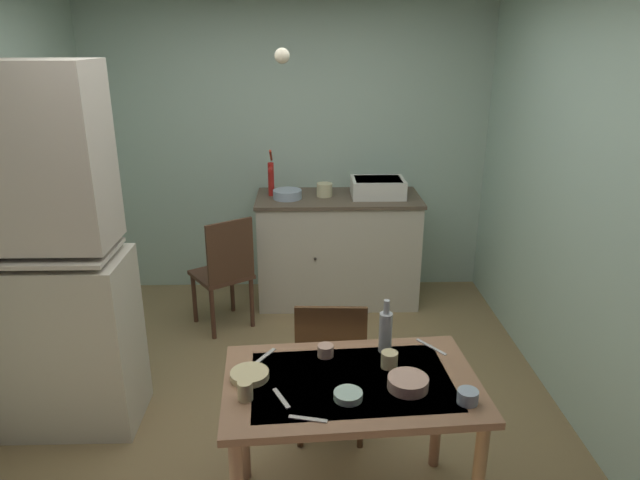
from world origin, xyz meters
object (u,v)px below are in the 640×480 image
(hutch_cabinet, at_px, (49,270))
(sink_basin, at_px, (378,187))
(hand_pump, at_px, (271,176))
(mixing_bowl_counter, at_px, (287,194))
(mug_tall, at_px, (326,351))
(glass_bottle, at_px, (386,331))
(serving_bowl_wide, at_px, (348,395))
(dining_table, at_px, (351,400))
(chair_by_counter, at_px, (225,271))
(chair_far_side, at_px, (331,364))

(hutch_cabinet, distance_m, sink_basin, 2.62)
(hand_pump, bearing_deg, mixing_bowl_counter, -34.71)
(mug_tall, distance_m, glass_bottle, 0.30)
(hand_pump, relative_size, serving_bowl_wide, 3.15)
(sink_basin, bearing_deg, glass_bottle, -95.83)
(mug_tall, bearing_deg, serving_bowl_wide, -76.37)
(sink_basin, distance_m, glass_bottle, 2.20)
(mixing_bowl_counter, height_order, dining_table, mixing_bowl_counter)
(chair_by_counter, bearing_deg, glass_bottle, -58.69)
(dining_table, relative_size, chair_by_counter, 1.28)
(hutch_cabinet, relative_size, mug_tall, 27.08)
(sink_basin, xyz_separation_m, dining_table, (-0.40, -2.43, -0.37))
(mixing_bowl_counter, height_order, glass_bottle, glass_bottle)
(dining_table, bearing_deg, mixing_bowl_counter, 98.36)
(sink_basin, height_order, serving_bowl_wide, sink_basin)
(hutch_cabinet, bearing_deg, mug_tall, -20.45)
(mixing_bowl_counter, relative_size, chair_by_counter, 0.26)
(mug_tall, bearing_deg, sink_basin, 76.98)
(mixing_bowl_counter, distance_m, mug_tall, 2.20)
(hand_pump, distance_m, mixing_bowl_counter, 0.21)
(chair_far_side, bearing_deg, mixing_bowl_counter, 98.94)
(hand_pump, xyz_separation_m, serving_bowl_wide, (0.46, -2.62, -0.34))
(sink_basin, bearing_deg, chair_far_side, -104.31)
(mug_tall, bearing_deg, hand_pump, 99.47)
(hutch_cabinet, xyz_separation_m, chair_far_side, (1.56, -0.19, -0.51))
(hand_pump, xyz_separation_m, glass_bottle, (0.67, -2.23, -0.24))
(dining_table, bearing_deg, serving_bowl_wide, -100.64)
(glass_bottle, bearing_deg, hutch_cabinet, 163.71)
(sink_basin, height_order, chair_far_side, sink_basin)
(sink_basin, xyz_separation_m, mug_tall, (-0.51, -2.22, -0.23))
(serving_bowl_wide, bearing_deg, mug_tall, 103.63)
(hand_pump, height_order, serving_bowl_wide, hand_pump)
(sink_basin, height_order, hand_pump, hand_pump)
(serving_bowl_wide, xyz_separation_m, mug_tall, (-0.08, 0.35, 0.01))
(sink_basin, xyz_separation_m, mixing_bowl_counter, (-0.76, -0.05, -0.04))
(hutch_cabinet, bearing_deg, mixing_bowl_counter, 51.63)
(mixing_bowl_counter, relative_size, glass_bottle, 0.87)
(hutch_cabinet, xyz_separation_m, mixing_bowl_counter, (1.27, 1.61, -0.01))
(sink_basin, height_order, mixing_bowl_counter, sink_basin)
(hutch_cabinet, relative_size, dining_table, 1.77)
(chair_far_side, xyz_separation_m, serving_bowl_wide, (0.04, -0.72, 0.30))
(chair_by_counter, relative_size, serving_bowl_wide, 7.46)
(sink_basin, relative_size, chair_by_counter, 0.48)
(hutch_cabinet, relative_size, sink_basin, 4.77)
(mixing_bowl_counter, bearing_deg, glass_bottle, -76.02)
(serving_bowl_wide, bearing_deg, glass_bottle, 61.64)
(chair_by_counter, bearing_deg, mixing_bowl_counter, 44.44)
(sink_basin, relative_size, serving_bowl_wide, 3.55)
(hutch_cabinet, xyz_separation_m, sink_basin, (2.03, 1.66, 0.03))
(hand_pump, distance_m, chair_by_counter, 0.91)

